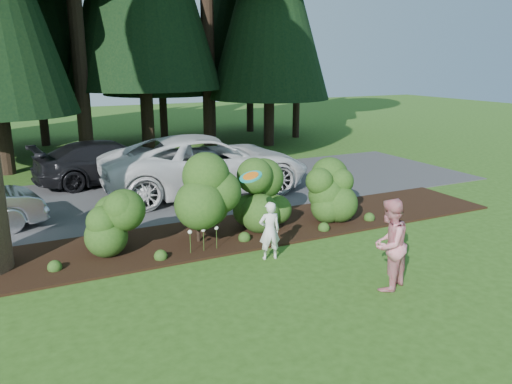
% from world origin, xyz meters
% --- Properties ---
extents(ground, '(80.00, 80.00, 0.00)m').
position_xyz_m(ground, '(0.00, 0.00, 0.00)').
color(ground, '#2B4D16').
rests_on(ground, ground).
extents(mulch_bed, '(16.00, 2.50, 0.05)m').
position_xyz_m(mulch_bed, '(0.00, 3.25, 0.03)').
color(mulch_bed, black).
rests_on(mulch_bed, ground).
extents(driveway, '(22.00, 6.00, 0.03)m').
position_xyz_m(driveway, '(0.00, 7.50, 0.01)').
color(driveway, '#38383A').
rests_on(driveway, ground).
extents(shrub_row, '(6.53, 1.60, 1.61)m').
position_xyz_m(shrub_row, '(0.77, 3.14, 0.81)').
color(shrub_row, '#244A16').
rests_on(shrub_row, ground).
extents(lily_cluster, '(0.69, 0.09, 0.57)m').
position_xyz_m(lily_cluster, '(-0.30, 2.40, 0.50)').
color(lily_cluster, '#244A16').
rests_on(lily_cluster, ground).
extents(car_white_suv, '(6.50, 3.14, 1.78)m').
position_xyz_m(car_white_suv, '(1.58, 7.12, 0.92)').
color(car_white_suv, silver).
rests_on(car_white_suv, driveway).
extents(car_dark_suv, '(5.05, 2.50, 1.41)m').
position_xyz_m(car_dark_suv, '(-0.90, 9.80, 0.74)').
color(car_dark_suv, black).
rests_on(car_dark_suv, driveway).
extents(child, '(0.50, 0.37, 1.24)m').
position_xyz_m(child, '(0.82, 1.49, 0.62)').
color(child, white).
rests_on(child, ground).
extents(adult, '(1.01, 0.92, 1.68)m').
position_xyz_m(adult, '(2.08, -0.69, 0.84)').
color(adult, red).
rests_on(adult, ground).
extents(frisbee, '(0.46, 0.46, 0.22)m').
position_xyz_m(frisbee, '(0.43, 1.57, 1.79)').
color(frisbee, teal).
rests_on(frisbee, ground).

